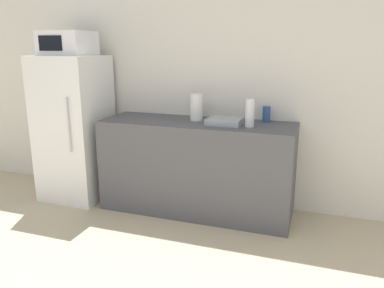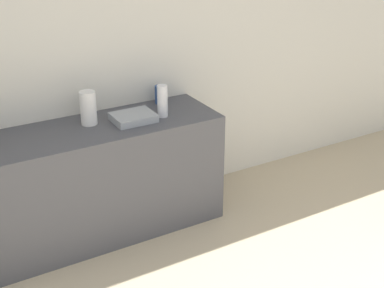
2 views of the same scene
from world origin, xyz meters
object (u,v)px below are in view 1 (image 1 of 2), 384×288
at_px(bottle_tall, 250,113).
at_px(bottle_short, 266,114).
at_px(paper_towel_roll, 196,107).
at_px(microwave, 68,43).
at_px(refrigerator, 75,129).

height_order(bottle_tall, bottle_short, bottle_tall).
distance_m(bottle_short, paper_towel_roll, 0.69).
bearing_deg(paper_towel_roll, bottle_short, 11.73).
xyz_separation_m(microwave, paper_towel_roll, (1.37, 0.14, -0.62)).
bearing_deg(paper_towel_roll, bottle_tall, -14.02).
distance_m(refrigerator, paper_towel_roll, 1.40).
bearing_deg(microwave, bottle_tall, 0.09).
distance_m(microwave, bottle_tall, 2.03).
relative_size(refrigerator, microwave, 3.16).
relative_size(microwave, bottle_tall, 1.91).
height_order(refrigerator, paper_towel_roll, refrigerator).
relative_size(bottle_tall, bottle_short, 1.66).
bearing_deg(refrigerator, bottle_tall, 0.05).
height_order(microwave, paper_towel_roll, microwave).
bearing_deg(bottle_short, refrigerator, -172.11).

